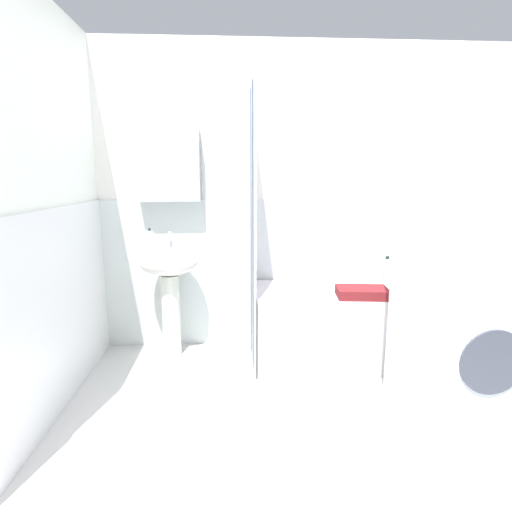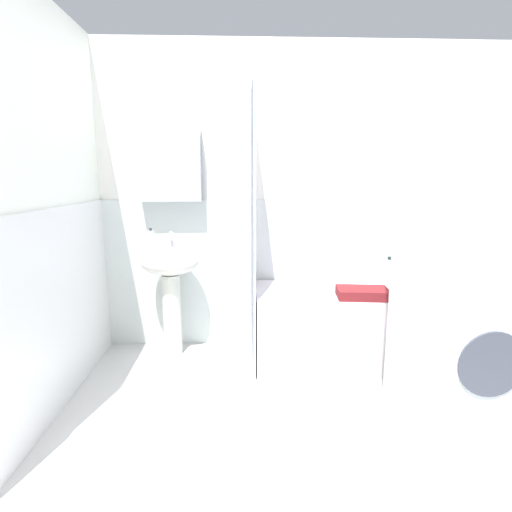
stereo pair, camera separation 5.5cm
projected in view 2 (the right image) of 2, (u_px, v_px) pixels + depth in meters
ground_plane at (323, 432)px, 2.30m from camera, size 4.80×5.60×0.04m
wall_back_tiled at (289, 207)px, 3.32m from camera, size 3.60×0.18×2.40m
wall_left_tiled at (45, 223)px, 2.37m from camera, size 0.07×1.81×2.40m
sink at (171, 278)px, 3.16m from camera, size 0.44×0.34×0.84m
faucet at (171, 240)px, 3.18m from camera, size 0.03×0.12×0.12m
soap_dispenser at (151, 240)px, 3.10m from camera, size 0.05×0.05×0.16m
bathtub at (348, 324)px, 3.14m from camera, size 1.42×0.66×0.55m
shower_curtain at (253, 230)px, 2.97m from camera, size 0.01×0.66×2.00m
body_wash_bottle at (416, 270)px, 3.35m from camera, size 0.05×0.05×0.19m
conditioner_bottle at (402, 270)px, 3.35m from camera, size 0.06×0.06×0.18m
shampoo_bottle at (389, 269)px, 3.35m from camera, size 0.04×0.04×0.20m
towel_folded at (363, 293)px, 2.88m from camera, size 0.37×0.26×0.07m
washer_dryer_stack at (467, 275)px, 2.25m from camera, size 0.62×0.60×1.71m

